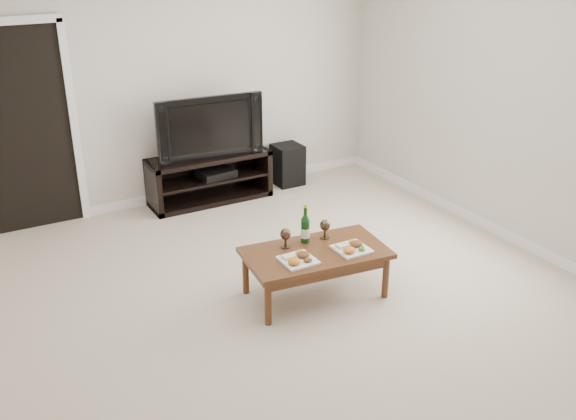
% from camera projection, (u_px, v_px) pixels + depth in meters
% --- Properties ---
extents(floor, '(5.50, 5.50, 0.00)m').
position_uv_depth(floor, '(297.00, 310.00, 5.25)').
color(floor, beige).
rests_on(floor, ground).
extents(back_wall, '(5.00, 0.04, 2.60)m').
position_uv_depth(back_wall, '(170.00, 87.00, 6.95)').
color(back_wall, beige).
rests_on(back_wall, ground).
extents(doorway, '(0.90, 0.02, 2.05)m').
position_uv_depth(doorway, '(24.00, 132.00, 6.34)').
color(doorway, black).
rests_on(doorway, ground).
extents(media_console, '(1.38, 0.45, 0.55)m').
position_uv_depth(media_console, '(210.00, 178.00, 7.27)').
color(media_console, black).
rests_on(media_console, ground).
extents(television, '(1.20, 0.23, 0.69)m').
position_uv_depth(television, '(207.00, 125.00, 7.02)').
color(television, black).
rests_on(television, media_console).
extents(av_receiver, '(0.43, 0.34, 0.08)m').
position_uv_depth(av_receiver, '(216.00, 173.00, 7.28)').
color(av_receiver, black).
rests_on(av_receiver, media_console).
extents(subwoofer, '(0.33, 0.33, 0.49)m').
position_uv_depth(subwoofer, '(288.00, 165.00, 7.78)').
color(subwoofer, black).
rests_on(subwoofer, ground).
extents(coffee_table, '(1.24, 0.77, 0.42)m').
position_uv_depth(coffee_table, '(315.00, 273.00, 5.39)').
color(coffee_table, '#532B17').
rests_on(coffee_table, ground).
extents(plate_left, '(0.27, 0.27, 0.07)m').
position_uv_depth(plate_left, '(298.00, 258.00, 5.12)').
color(plate_left, white).
rests_on(plate_left, coffee_table).
extents(plate_right, '(0.27, 0.27, 0.07)m').
position_uv_depth(plate_right, '(352.00, 246.00, 5.30)').
color(plate_right, white).
rests_on(plate_right, coffee_table).
extents(wine_bottle, '(0.07, 0.07, 0.35)m').
position_uv_depth(wine_bottle, '(305.00, 223.00, 5.38)').
color(wine_bottle, '#0E3411').
rests_on(wine_bottle, coffee_table).
extents(goblet_left, '(0.09, 0.09, 0.17)m').
position_uv_depth(goblet_left, '(286.00, 238.00, 5.33)').
color(goblet_left, '#3C3020').
rests_on(goblet_left, coffee_table).
extents(goblet_right, '(0.09, 0.09, 0.17)m').
position_uv_depth(goblet_right, '(325.00, 229.00, 5.49)').
color(goblet_right, '#3C3020').
rests_on(goblet_right, coffee_table).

